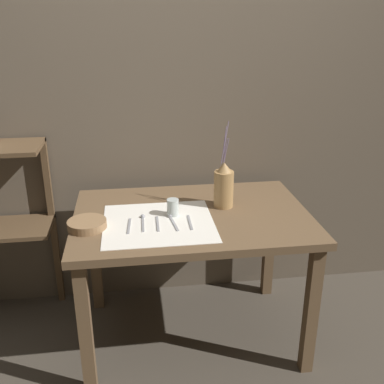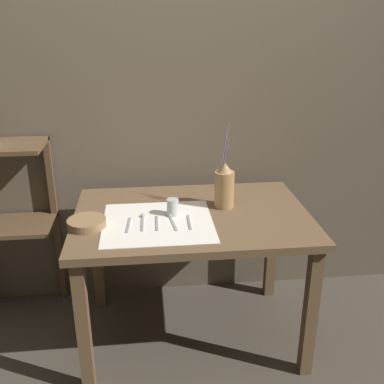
{
  "view_description": "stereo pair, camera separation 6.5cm",
  "coord_description": "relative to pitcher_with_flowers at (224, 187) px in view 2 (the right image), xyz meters",
  "views": [
    {
      "loc": [
        -0.29,
        -2.1,
        1.72
      ],
      "look_at": [
        0.0,
        0.0,
        0.88
      ],
      "focal_mm": 42.0,
      "sensor_mm": 36.0,
      "label": 1
    },
    {
      "loc": [
        -0.23,
        -2.11,
        1.72
      ],
      "look_at": [
        0.0,
        0.0,
        0.88
      ],
      "focal_mm": 42.0,
      "sensor_mm": 36.0,
      "label": 2
    }
  ],
  "objects": [
    {
      "name": "ground_plane",
      "position": [
        -0.18,
        -0.07,
        -0.88
      ],
      "size": [
        12.0,
        12.0,
        0.0
      ],
      "primitive_type": "plane",
      "color": "#473F35"
    },
    {
      "name": "stone_wall_back",
      "position": [
        -0.18,
        0.45,
        0.32
      ],
      "size": [
        7.0,
        0.06,
        2.4
      ],
      "color": "brown",
      "rests_on": "ground_plane"
    },
    {
      "name": "wooden_table",
      "position": [
        -0.18,
        -0.07,
        -0.21
      ],
      "size": [
        1.21,
        0.83,
        0.76
      ],
      "color": "brown",
      "rests_on": "ground_plane"
    },
    {
      "name": "wooden_shelf_unit",
      "position": [
        -1.2,
        0.28,
        -0.13
      ],
      "size": [
        0.49,
        0.31,
        1.08
      ],
      "color": "brown",
      "rests_on": "ground_plane"
    },
    {
      "name": "linen_cloth",
      "position": [
        -0.36,
        -0.16,
        -0.11
      ],
      "size": [
        0.54,
        0.5,
        0.0
      ],
      "color": "white",
      "rests_on": "wooden_table"
    },
    {
      "name": "pitcher_with_flowers",
      "position": [
        0.0,
        0.0,
        0.0
      ],
      "size": [
        0.1,
        0.1,
        0.46
      ],
      "color": "#A87F4C",
      "rests_on": "wooden_table"
    },
    {
      "name": "wooden_bowl",
      "position": [
        -0.7,
        -0.17,
        -0.09
      ],
      "size": [
        0.19,
        0.19,
        0.04
      ],
      "color": "#8E6B47",
      "rests_on": "wooden_table"
    },
    {
      "name": "glass_tumbler_near",
      "position": [
        -0.28,
        -0.08,
        -0.07
      ],
      "size": [
        0.06,
        0.06,
        0.09
      ],
      "color": "#B7C1BC",
      "rests_on": "wooden_table"
    },
    {
      "name": "fork_inner",
      "position": [
        -0.5,
        -0.18,
        -0.11
      ],
      "size": [
        0.02,
        0.17,
        0.0
      ],
      "color": "#939399",
      "rests_on": "wooden_table"
    },
    {
      "name": "spoon_inner",
      "position": [
        -0.43,
        -0.12,
        -0.11
      ],
      "size": [
        0.02,
        0.18,
        0.02
      ],
      "color": "#939399",
      "rests_on": "wooden_table"
    },
    {
      "name": "knife_center",
      "position": [
        -0.36,
        -0.18,
        -0.11
      ],
      "size": [
        0.02,
        0.17,
        0.0
      ],
      "color": "#939399",
      "rests_on": "wooden_table"
    },
    {
      "name": "spoon_outer",
      "position": [
        -0.29,
        -0.13,
        -0.11
      ],
      "size": [
        0.04,
        0.18,
        0.02
      ],
      "color": "#939399",
      "rests_on": "wooden_table"
    },
    {
      "name": "fork_outer",
      "position": [
        -0.21,
        -0.18,
        -0.11
      ],
      "size": [
        0.01,
        0.17,
        0.0
      ],
      "color": "#939399",
      "rests_on": "wooden_table"
    }
  ]
}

